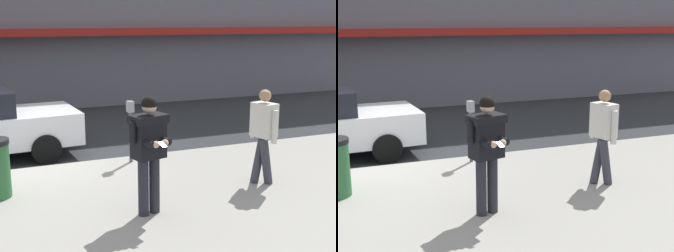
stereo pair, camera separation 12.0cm
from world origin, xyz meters
TOP-DOWN VIEW (x-y plane):
  - ground_plane at (0.00, 0.00)m, footprint 80.00×80.00m
  - sidewalk at (1.00, -2.85)m, footprint 32.00×5.30m
  - curb_paint_line at (1.00, 0.05)m, footprint 28.00×0.12m
  - man_texting_on_phone at (1.62, -3.23)m, footprint 0.63×0.64m
  - pedestrian_in_light_coat at (3.95, -2.70)m, footprint 0.39×0.59m
  - parking_meter at (2.17, -0.60)m, footprint 0.12×0.18m

SIDE VIEW (x-z plane):
  - ground_plane at x=0.00m, z-range 0.00..0.00m
  - curb_paint_line at x=1.00m, z-range 0.00..0.01m
  - sidewalk at x=1.00m, z-range 0.00..0.14m
  - parking_meter at x=2.17m, z-range 0.33..1.60m
  - pedestrian_in_light_coat at x=3.95m, z-range 0.26..1.96m
  - man_texting_on_phone at x=1.62m, z-range 0.35..2.15m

